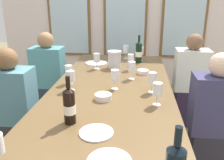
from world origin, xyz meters
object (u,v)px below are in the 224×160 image
at_px(wine_bottle_2, 139,52).
at_px(metal_pitcher, 114,59).
at_px(wine_glass_9, 152,79).
at_px(wine_glass_10, 115,76).
at_px(wine_glass_4, 141,51).
at_px(white_plate_1, 96,133).
at_px(wine_glass_6, 71,77).
at_px(seated_person_5, 213,123).
at_px(wine_glass_2, 158,90).
at_px(wine_glass_1, 132,67).
at_px(wine_glass_8, 97,58).
at_px(tasting_bowl_1, 103,97).
at_px(seated_person_2, 49,80).
at_px(wine_glass_3, 131,59).
at_px(wine_bottle_0, 69,106).
at_px(seated_person_3, 190,83).
at_px(tasting_bowl_0, 143,72).
at_px(wine_glass_7, 69,71).
at_px(dining_table, 109,100).
at_px(wine_glass_0, 126,50).
at_px(seated_person_4, 14,113).
at_px(white_plate_2, 96,63).

bearing_deg(wine_bottle_2, metal_pitcher, -136.48).
height_order(metal_pitcher, wine_glass_9, metal_pitcher).
bearing_deg(wine_glass_10, wine_glass_4, 77.33).
relative_size(white_plate_1, wine_glass_4, 1.17).
xyz_separation_m(wine_glass_6, seated_person_5, (1.18, -0.06, -0.33)).
distance_m(wine_glass_2, wine_glass_10, 0.45).
relative_size(metal_pitcher, wine_glass_1, 1.09).
distance_m(wine_glass_4, wine_glass_8, 0.63).
relative_size(tasting_bowl_1, seated_person_2, 0.12).
height_order(wine_bottle_2, wine_glass_3, wine_bottle_2).
relative_size(wine_bottle_0, seated_person_3, 0.28).
bearing_deg(wine_glass_1, wine_glass_6, -144.87).
xyz_separation_m(wine_bottle_0, wine_glass_2, (0.57, 0.33, -0.00)).
height_order(wine_bottle_2, wine_glass_8, wine_bottle_2).
xyz_separation_m(wine_bottle_0, wine_glass_6, (-0.14, 0.55, -0.00)).
height_order(metal_pitcher, tasting_bowl_0, metal_pitcher).
bearing_deg(wine_glass_7, white_plate_1, -64.78).
relative_size(dining_table, wine_bottle_2, 8.30).
bearing_deg(tasting_bowl_0, wine_glass_0, 108.44).
relative_size(wine_glass_0, wine_glass_7, 1.00).
relative_size(tasting_bowl_0, seated_person_5, 0.11).
distance_m(dining_table, wine_bottle_2, 1.06).
xyz_separation_m(metal_pitcher, wine_glass_0, (0.10, 0.44, 0.02)).
distance_m(dining_table, wine_glass_4, 1.15).
relative_size(dining_table, seated_person_2, 2.47).
relative_size(wine_glass_9, seated_person_4, 0.16).
relative_size(wine_glass_0, wine_glass_9, 1.00).
relative_size(wine_glass_10, seated_person_3, 0.16).
xyz_separation_m(tasting_bowl_1, wine_glass_3, (0.18, 0.83, 0.09)).
bearing_deg(wine_glass_1, wine_glass_4, 82.95).
xyz_separation_m(dining_table, wine_glass_0, (0.07, 1.21, 0.18)).
bearing_deg(wine_glass_0, seated_person_3, -19.18).
height_order(tasting_bowl_1, wine_glass_10, wine_glass_10).
distance_m(white_plate_2, seated_person_3, 1.14).
bearing_deg(wine_glass_4, dining_table, -103.18).
xyz_separation_m(white_plate_1, wine_glass_2, (0.38, 0.44, 0.11)).
xyz_separation_m(metal_pitcher, wine_glass_4, (0.29, 0.34, 0.02)).
bearing_deg(seated_person_5, wine_glass_2, -160.81).
height_order(wine_glass_6, wine_glass_10, same).
bearing_deg(white_plate_1, wine_glass_7, 115.22).
bearing_deg(wine_glass_7, wine_glass_2, -26.73).
distance_m(white_plate_1, wine_glass_4, 1.76).
distance_m(metal_pitcher, seated_person_4, 1.17).
bearing_deg(wine_glass_9, wine_glass_4, 94.88).
relative_size(wine_glass_0, wine_glass_10, 1.00).
bearing_deg(seated_person_2, tasting_bowl_0, -15.19).
bearing_deg(dining_table, seated_person_5, -1.14).
bearing_deg(wine_glass_3, wine_glass_9, -72.53).
relative_size(white_plate_2, wine_glass_8, 1.47).
xyz_separation_m(wine_bottle_2, tasting_bowl_1, (-0.27, -1.15, -0.11)).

